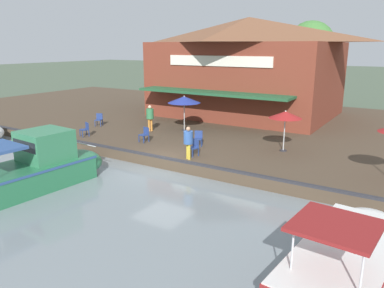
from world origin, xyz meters
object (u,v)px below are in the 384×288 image
at_px(patio_umbrella_far_corner, 285,115).
at_px(cafe_chair_beside_entrance, 85,129).
at_px(cafe_chair_facing_river, 194,147).
at_px(person_at_quay_edge, 188,139).
at_px(cafe_chair_under_first_umbrella, 99,119).
at_px(cafe_chair_mid_patio, 145,134).
at_px(waterfront_restaurant, 247,66).
at_px(person_mid_patio, 150,115).
at_px(tree_behind_restaurant, 308,46).
at_px(motorboat_fourth_along, 41,167).
at_px(patio_umbrella_by_entrance, 184,100).
at_px(tree_upstream_bank, 204,61).
at_px(cafe_chair_far_corner_seat, 198,138).
at_px(motorboat_mid_row, 351,255).

relative_size(patio_umbrella_far_corner, cafe_chair_beside_entrance, 2.55).
height_order(cafe_chair_facing_river, person_at_quay_edge, person_at_quay_edge).
relative_size(cafe_chair_under_first_umbrella, cafe_chair_mid_patio, 1.00).
bearing_deg(person_at_quay_edge, waterfront_restaurant, -167.70).
relative_size(cafe_chair_under_first_umbrella, person_mid_patio, 0.50).
height_order(person_at_quay_edge, tree_behind_restaurant, tree_behind_restaurant).
bearing_deg(waterfront_restaurant, motorboat_fourth_along, -4.40).
bearing_deg(patio_umbrella_by_entrance, cafe_chair_under_first_umbrella, -72.01).
bearing_deg(person_at_quay_edge, person_mid_patio, -125.74).
bearing_deg(person_mid_patio, tree_upstream_bank, -166.21).
xyz_separation_m(waterfront_restaurant, cafe_chair_facing_river, (12.56, 2.80, -3.36)).
relative_size(patio_umbrella_far_corner, cafe_chair_facing_river, 2.55).
bearing_deg(patio_umbrella_far_corner, motorboat_fourth_along, -40.55).
xyz_separation_m(motorboat_fourth_along, tree_behind_restaurant, (-23.74, 4.62, 5.03)).
height_order(patio_umbrella_far_corner, tree_upstream_bank, tree_upstream_bank).
height_order(patio_umbrella_by_entrance, cafe_chair_beside_entrance, patio_umbrella_by_entrance).
xyz_separation_m(person_mid_patio, tree_behind_restaurant, (-14.62, 5.79, 4.26)).
xyz_separation_m(person_mid_patio, tree_upstream_bank, (-11.69, -2.87, 3.01)).
xyz_separation_m(patio_umbrella_by_entrance, motorboat_fourth_along, (10.46, -0.60, -1.73)).
xyz_separation_m(patio_umbrella_far_corner, cafe_chair_far_corner_seat, (1.52, -4.34, -1.46)).
xyz_separation_m(patio_umbrella_by_entrance, tree_behind_restaurant, (-13.28, 4.02, 3.30)).
bearing_deg(patio_umbrella_far_corner, patio_umbrella_by_entrance, -100.91).
bearing_deg(cafe_chair_facing_river, patio_umbrella_by_entrance, -142.01).
bearing_deg(waterfront_restaurant, motorboat_mid_row, 31.48).
height_order(cafe_chair_under_first_umbrella, motorboat_fourth_along, motorboat_fourth_along).
xyz_separation_m(cafe_chair_beside_entrance, motorboat_mid_row, (5.87, 16.33, -0.39)).
distance_m(cafe_chair_far_corner_seat, motorboat_fourth_along, 8.30).
relative_size(waterfront_restaurant, cafe_chair_under_first_umbrella, 16.23).
distance_m(patio_umbrella_by_entrance, cafe_chair_under_first_umbrella, 6.34).
bearing_deg(motorboat_mid_row, cafe_chair_facing_river, -124.57).
bearing_deg(waterfront_restaurant, tree_behind_restaurant, 149.04).
relative_size(person_mid_patio, tree_upstream_bank, 0.28).
bearing_deg(patio_umbrella_far_corner, cafe_chair_facing_river, -47.58).
xyz_separation_m(cafe_chair_mid_patio, person_mid_patio, (-2.41, -1.49, 0.59)).
relative_size(person_at_quay_edge, motorboat_fourth_along, 0.25).
bearing_deg(person_at_quay_edge, motorboat_fourth_along, -39.62).
xyz_separation_m(cafe_chair_facing_river, tree_upstream_bank, (-14.98, -8.26, 3.60)).
bearing_deg(person_at_quay_edge, cafe_chair_beside_entrance, -94.85).
relative_size(cafe_chair_under_first_umbrella, cafe_chair_far_corner_seat, 1.00).
distance_m(patio_umbrella_far_corner, cafe_chair_far_corner_seat, 4.82).
bearing_deg(cafe_chair_facing_river, cafe_chair_far_corner_seat, -155.52).
distance_m(cafe_chair_mid_patio, person_at_quay_edge, 4.29).
xyz_separation_m(cafe_chair_mid_patio, cafe_chair_far_corner_seat, (-0.84, 3.11, 0.00)).
relative_size(patio_umbrella_far_corner, cafe_chair_under_first_umbrella, 2.55).
height_order(patio_umbrella_far_corner, motorboat_fourth_along, patio_umbrella_far_corner).
distance_m(motorboat_mid_row, tree_behind_restaurant, 25.62).
relative_size(cafe_chair_under_first_umbrella, tree_upstream_bank, 0.14).
height_order(waterfront_restaurant, cafe_chair_far_corner_seat, waterfront_restaurant).
bearing_deg(patio_umbrella_far_corner, motorboat_mid_row, 28.42).
bearing_deg(cafe_chair_far_corner_seat, cafe_chair_mid_patio, -74.87).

